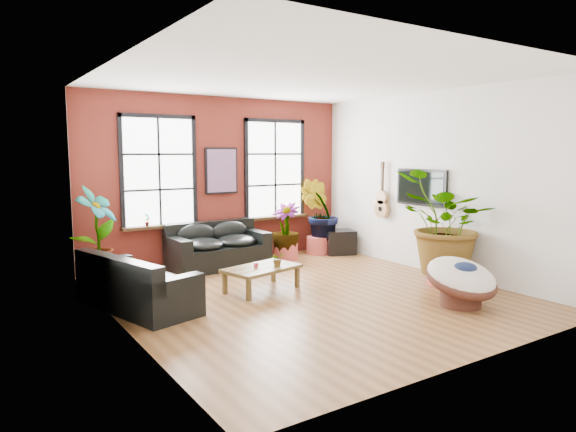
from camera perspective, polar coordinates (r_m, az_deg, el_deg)
name	(u,v)px	position (r m, az deg, el deg)	size (l,w,h in m)	color
room	(303,189)	(8.39, 1.70, 3.05)	(6.04, 6.54, 3.54)	brown
sofa_back	(217,247)	(10.59, -7.89, -3.43)	(2.03, 1.03, 0.92)	black
sofa_left	(134,284)	(8.06, -16.70, -7.28)	(1.41, 2.27, 0.83)	black
coffee_table	(262,270)	(8.74, -2.93, -5.96)	(1.42, 1.01, 0.49)	#4D3C1B
papasan_chair	(461,280)	(8.29, 18.70, -6.70)	(1.20, 1.21, 0.81)	#49241A
poster	(221,171)	(11.00, -7.41, 5.01)	(0.74, 0.06, 0.98)	black
tv_wall_unit	(409,192)	(10.66, 13.34, 2.62)	(0.13, 1.86, 1.20)	black
media_box	(339,242)	(11.94, 5.73, -2.89)	(0.81, 0.74, 0.55)	black
pot_back_left	(101,273)	(9.79, -20.06, -5.97)	(0.58, 0.58, 0.40)	#C0463F
pot_back_right	(318,245)	(11.93, 3.40, -3.24)	(0.67, 0.67, 0.40)	#C0463F
pot_right_wall	(443,273)	(9.57, 16.89, -6.08)	(0.63, 0.63, 0.42)	#C0463F
pot_mid	(286,251)	(11.25, -0.20, -3.94)	(0.54, 0.54, 0.37)	#C0463F
floor_plant_back_left	(97,231)	(9.66, -20.42, -1.57)	(0.85, 0.58, 1.61)	#184412
floor_plant_back_right	(319,213)	(11.87, 3.51, 0.30)	(0.87, 0.70, 1.58)	#184412
floor_plant_right_wall	(445,224)	(9.41, 17.08, -0.81)	(1.68, 1.46, 1.87)	#184412
floor_plant_mid	(286,228)	(11.15, -0.25, -1.38)	(0.62, 0.62, 1.11)	#184412
table_plant	(277,259)	(8.73, -1.18, -4.82)	(0.22, 0.19, 0.25)	#184412
sill_plant_left	(147,219)	(10.41, -15.40, -0.35)	(0.14, 0.10, 0.27)	#184412
sill_plant_right	(290,209)	(11.86, 0.19, 0.78)	(0.15, 0.15, 0.27)	#184412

